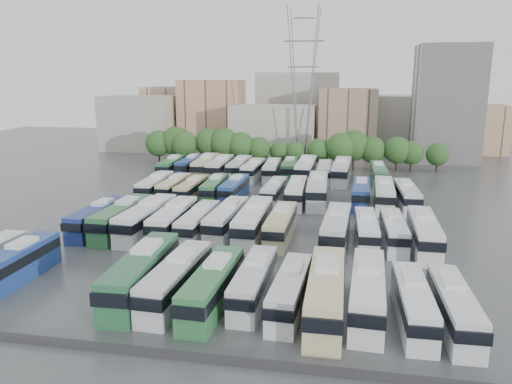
% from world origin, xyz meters
% --- Properties ---
extents(ground, '(220.00, 220.00, 0.00)m').
position_xyz_m(ground, '(0.00, 0.00, 0.00)').
color(ground, '#424447').
rests_on(ground, ground).
extents(parapet, '(56.00, 0.50, 0.50)m').
position_xyz_m(parapet, '(0.00, -33.00, 0.25)').
color(parapet, '#2D2D30').
rests_on(parapet, ground).
extents(tree_line, '(64.90, 7.91, 8.22)m').
position_xyz_m(tree_line, '(-2.93, 42.14, 4.48)').
color(tree_line, black).
rests_on(tree_line, ground).
extents(city_buildings, '(102.00, 35.00, 20.00)m').
position_xyz_m(city_buildings, '(-7.46, 71.86, 7.87)').
color(city_buildings, '#9E998E').
rests_on(city_buildings, ground).
extents(apartment_tower, '(14.00, 14.00, 26.00)m').
position_xyz_m(apartment_tower, '(34.00, 58.00, 13.00)').
color(apartment_tower, silver).
rests_on(apartment_tower, ground).
extents(electricity_pylon, '(9.00, 6.91, 33.83)m').
position_xyz_m(electricity_pylon, '(2.00, 50.00, 18.66)').
color(electricity_pylon, slate).
rests_on(electricity_pylon, ground).
extents(bus_r0_s1, '(2.59, 11.88, 3.73)m').
position_xyz_m(bus_r0_s1, '(-18.10, -23.31, 1.83)').
color(bus_r0_s1, navy).
rests_on(bus_r0_s1, ground).
extents(bus_r0_s5, '(3.56, 13.72, 4.27)m').
position_xyz_m(bus_r0_s5, '(-5.08, -23.63, 2.09)').
color(bus_r0_s5, '#2A633F').
rests_on(bus_r0_s5, ground).
extents(bus_r0_s6, '(3.17, 12.46, 3.88)m').
position_xyz_m(bus_r0_s6, '(-1.71, -23.96, 1.91)').
color(bus_r0_s6, silver).
rests_on(bus_r0_s6, ground).
extents(bus_r0_s7, '(3.01, 12.27, 3.83)m').
position_xyz_m(bus_r0_s7, '(1.81, -24.70, 1.88)').
color(bus_r0_s7, '#31733F').
rests_on(bus_r0_s7, ground).
extents(bus_r0_s8, '(2.59, 11.34, 3.55)m').
position_xyz_m(bus_r0_s8, '(5.02, -22.82, 1.74)').
color(bus_r0_s8, silver).
rests_on(bus_r0_s8, ground).
extents(bus_r0_s9, '(2.90, 11.16, 3.47)m').
position_xyz_m(bus_r0_s9, '(8.38, -24.00, 1.70)').
color(bus_r0_s9, silver).
rests_on(bus_r0_s9, ground).
extents(bus_r0_s10, '(3.03, 13.33, 4.17)m').
position_xyz_m(bus_r0_s10, '(11.37, -24.63, 2.05)').
color(bus_r0_s10, beige).
rests_on(bus_r0_s10, ground).
extents(bus_r0_s11, '(3.24, 12.65, 3.94)m').
position_xyz_m(bus_r0_s11, '(14.74, -23.51, 1.93)').
color(bus_r0_s11, silver).
rests_on(bus_r0_s11, ground).
extents(bus_r0_s12, '(2.71, 11.17, 3.49)m').
position_xyz_m(bus_r0_s12, '(18.28, -24.54, 1.71)').
color(bus_r0_s12, silver).
rests_on(bus_r0_s12, ground).
extents(bus_r0_s13, '(2.76, 11.32, 3.53)m').
position_xyz_m(bus_r0_s13, '(21.33, -24.71, 1.73)').
color(bus_r0_s13, silver).
rests_on(bus_r0_s13, ground).
extents(bus_r1_s1, '(3.00, 11.92, 3.71)m').
position_xyz_m(bus_r1_s1, '(-18.06, -7.07, 1.82)').
color(bus_r1_s1, navy).
rests_on(bus_r1_s1, ground).
extents(bus_r1_s2, '(3.30, 12.91, 4.02)m').
position_xyz_m(bus_r1_s2, '(-14.84, -6.94, 1.97)').
color(bus_r1_s2, '#2D6B3A').
rests_on(bus_r1_s2, ground).
extents(bus_r1_s3, '(3.48, 13.27, 4.13)m').
position_xyz_m(bus_r1_s3, '(-11.66, -6.84, 2.03)').
color(bus_r1_s3, silver).
rests_on(bus_r1_s3, ground).
extents(bus_r1_s4, '(2.96, 12.56, 3.92)m').
position_xyz_m(bus_r1_s4, '(-8.30, -6.52, 1.93)').
color(bus_r1_s4, white).
rests_on(bus_r1_s4, ground).
extents(bus_r1_s5, '(2.68, 11.58, 3.62)m').
position_xyz_m(bus_r1_s5, '(-5.06, -6.55, 1.78)').
color(bus_r1_s5, silver).
rests_on(bus_r1_s5, ground).
extents(bus_r1_s6, '(3.22, 12.54, 3.90)m').
position_xyz_m(bus_r1_s6, '(-1.77, -5.15, 1.92)').
color(bus_r1_s6, silver).
rests_on(bus_r1_s6, ground).
extents(bus_r1_s7, '(2.90, 13.18, 4.13)m').
position_xyz_m(bus_r1_s7, '(1.62, -5.74, 2.03)').
color(bus_r1_s7, silver).
rests_on(bus_r1_s7, ground).
extents(bus_r1_s8, '(2.71, 11.91, 3.73)m').
position_xyz_m(bus_r1_s8, '(5.03, -5.89, 1.83)').
color(bus_r1_s8, '#C3B986').
rests_on(bus_r1_s8, ground).
extents(bus_r1_s10, '(3.37, 12.83, 3.99)m').
position_xyz_m(bus_r1_s10, '(11.64, -6.45, 1.96)').
color(bus_r1_s10, silver).
rests_on(bus_r1_s10, ground).
extents(bus_r1_s11, '(2.78, 11.13, 3.47)m').
position_xyz_m(bus_r1_s11, '(15.09, -5.57, 1.70)').
color(bus_r1_s11, silver).
rests_on(bus_r1_s11, ground).
extents(bus_r1_s12, '(2.77, 11.13, 3.47)m').
position_xyz_m(bus_r1_s12, '(18.23, -5.42, 1.70)').
color(bus_r1_s12, silver).
rests_on(bus_r1_s12, ground).
extents(bus_r1_s13, '(2.92, 12.68, 3.97)m').
position_xyz_m(bus_r1_s13, '(21.48, -6.31, 1.95)').
color(bus_r1_s13, white).
rests_on(bus_r1_s13, ground).
extents(bus_r2_s1, '(2.91, 11.80, 3.68)m').
position_xyz_m(bus_r2_s1, '(-17.96, 11.71, 1.81)').
color(bus_r2_s1, silver).
rests_on(bus_r2_s1, ground).
extents(bus_r2_s2, '(2.39, 10.93, 3.43)m').
position_xyz_m(bus_r2_s2, '(-14.89, 11.99, 1.68)').
color(bus_r2_s2, beige).
rests_on(bus_r2_s2, ground).
extents(bus_r2_s3, '(2.62, 10.87, 3.39)m').
position_xyz_m(bus_r2_s3, '(-11.63, 11.10, 1.67)').
color(bus_r2_s3, '#C2B585').
rests_on(bus_r2_s3, ground).
extents(bus_r2_s4, '(2.98, 11.38, 3.54)m').
position_xyz_m(bus_r2_s4, '(-8.15, 12.21, 1.74)').
color(bus_r2_s4, '#2E6D3D').
rests_on(bus_r2_s4, ground).
extents(bus_r2_s5, '(2.72, 11.42, 3.57)m').
position_xyz_m(bus_r2_s5, '(-4.94, 12.35, 1.75)').
color(bus_r2_s5, navy).
rests_on(bus_r2_s5, ground).
extents(bus_r2_s7, '(2.80, 11.14, 3.47)m').
position_xyz_m(bus_r2_s7, '(1.56, 11.89, 1.70)').
color(bus_r2_s7, silver).
rests_on(bus_r2_s7, ground).
extents(bus_r2_s8, '(2.99, 12.09, 3.77)m').
position_xyz_m(bus_r2_s8, '(5.03, 11.40, 1.85)').
color(bus_r2_s8, white).
rests_on(bus_r2_s8, ground).
extents(bus_r2_s9, '(3.45, 13.74, 4.28)m').
position_xyz_m(bus_r2_s9, '(8.16, 12.70, 2.10)').
color(bus_r2_s9, silver).
rests_on(bus_r2_s9, ground).
extents(bus_r2_s11, '(2.94, 11.96, 3.73)m').
position_xyz_m(bus_r2_s11, '(14.79, 12.94, 1.83)').
color(bus_r2_s11, navy).
rests_on(bus_r2_s11, ground).
extents(bus_r2_s12, '(3.14, 12.86, 4.01)m').
position_xyz_m(bus_r2_s12, '(18.15, 12.17, 1.97)').
color(bus_r2_s12, silver).
rests_on(bus_r2_s12, ground).
extents(bus_r2_s13, '(3.21, 12.17, 3.78)m').
position_xyz_m(bus_r2_s13, '(21.43, 12.17, 1.86)').
color(bus_r2_s13, silver).
rests_on(bus_r2_s13, ground).
extents(bus_r3_s0, '(3.06, 12.09, 3.76)m').
position_xyz_m(bus_r3_s0, '(-21.42, 28.90, 1.85)').
color(bus_r3_s0, '#2D6B3E').
rests_on(bus_r3_s0, ground).
extents(bus_r3_s1, '(2.81, 12.08, 3.78)m').
position_xyz_m(bus_r3_s1, '(-18.06, 30.48, 1.85)').
color(bus_r3_s1, navy).
rests_on(bus_r3_s1, ground).
extents(bus_r3_s2, '(3.54, 13.33, 4.14)m').
position_xyz_m(bus_r3_s2, '(-14.72, 29.57, 2.03)').
color(bus_r3_s2, '#CBBD8C').
rests_on(bus_r3_s2, ground).
extents(bus_r3_s3, '(2.95, 12.86, 4.02)m').
position_xyz_m(bus_r3_s3, '(-11.68, 29.19, 1.98)').
color(bus_r3_s3, silver).
rests_on(bus_r3_s3, ground).
extents(bus_r3_s4, '(2.80, 12.14, 3.80)m').
position_xyz_m(bus_r3_s4, '(-8.15, 30.29, 1.86)').
color(bus_r3_s4, silver).
rests_on(bus_r3_s4, ground).
extents(bus_r3_s5, '(2.93, 11.70, 3.64)m').
position_xyz_m(bus_r3_s5, '(-5.05, 28.64, 1.79)').
color(bus_r3_s5, white).
rests_on(bus_r3_s5, ground).
extents(bus_r3_s6, '(3.08, 11.76, 3.66)m').
position_xyz_m(bus_r3_s6, '(-1.55, 29.29, 1.80)').
color(bus_r3_s6, silver).
rests_on(bus_r3_s6, ground).
extents(bus_r3_s7, '(3.12, 12.01, 3.73)m').
position_xyz_m(bus_r3_s7, '(1.63, 31.11, 1.83)').
color(bus_r3_s7, '#2F6E40').
rests_on(bus_r3_s7, ground).
extents(bus_r3_s8, '(3.16, 13.72, 4.29)m').
position_xyz_m(bus_r3_s8, '(4.85, 29.56, 2.11)').
color(bus_r3_s8, silver).
rests_on(bus_r3_s8, ground).
extents(bus_r3_s9, '(2.68, 11.58, 3.62)m').
position_xyz_m(bus_r3_s9, '(8.31, 29.17, 1.78)').
color(bus_r3_s9, silver).
rests_on(bus_r3_s9, ground).
extents(bus_r3_s10, '(3.60, 13.80, 4.29)m').
position_xyz_m(bus_r3_s10, '(11.47, 29.09, 2.11)').
color(bus_r3_s10, silver).
rests_on(bus_r3_s10, ground).
extents(bus_r3_s12, '(2.84, 11.75, 3.67)m').
position_xyz_m(bus_r3_s12, '(18.16, 29.26, 1.80)').
color(bus_r3_s12, '#307148').
rests_on(bus_r3_s12, ground).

